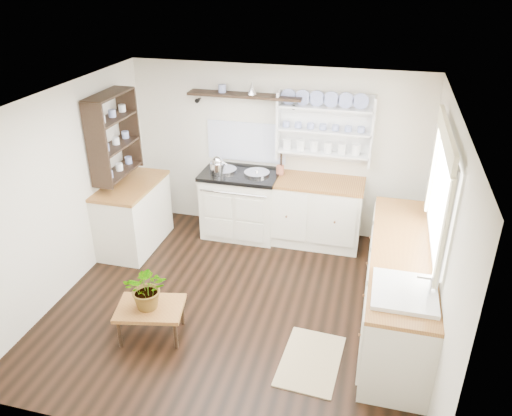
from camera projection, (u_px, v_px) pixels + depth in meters
The scene contains 19 objects.
floor at pixel (238, 303), 5.65m from camera, with size 4.00×3.80×0.01m, color black.
wall_back at pixel (276, 151), 6.78m from camera, with size 4.00×0.02×2.30m, color beige.
wall_right at pixel (440, 237), 4.69m from camera, with size 0.02×3.80×2.30m, color beige.
wall_left at pixel (65, 192), 5.59m from camera, with size 0.02×3.80×2.30m, color beige.
ceiling at pixel (234, 102), 4.62m from camera, with size 4.00×3.80×0.01m, color white.
window at pixel (441, 190), 4.65m from camera, with size 0.08×1.55×1.22m.
aga_cooker at pixel (241, 203), 6.89m from camera, with size 1.04×0.72×0.96m.
back_cabinets at pixel (314, 211), 6.70m from camera, with size 1.27×0.63×0.90m.
right_cabinets at pixel (398, 286), 5.15m from camera, with size 0.62×2.43×0.90m.
belfast_sink at pixel (403, 303), 4.35m from camera, with size 0.55×0.60×0.45m.
left_cabinets at pixel (134, 214), 6.61m from camera, with size 0.62×1.13×0.90m.
plate_rack at pixel (325, 127), 6.43m from camera, with size 1.20×0.22×0.90m.
high_shelf at pixel (245, 96), 6.43m from camera, with size 1.50×0.29×0.16m.
left_shelving at pixel (114, 135), 6.15m from camera, with size 0.28×0.80×1.05m, color black.
kettle at pixel (217, 165), 6.59m from camera, with size 0.19×0.19×0.24m, color silver, non-canonical shape.
utensil_crock at pixel (280, 170), 6.65m from camera, with size 0.10×0.10×0.12m, color #954E36.
center_table at pixel (150, 310), 5.03m from camera, with size 0.75×0.60×0.36m.
potted_plant at pixel (148, 288), 4.91m from camera, with size 0.42×0.36×0.47m, color #3F7233.
floor_rug at pixel (311, 361), 4.83m from camera, with size 0.55×0.85×0.02m, color olive.
Camera 1 is at (1.34, -4.38, 3.49)m, focal length 35.00 mm.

